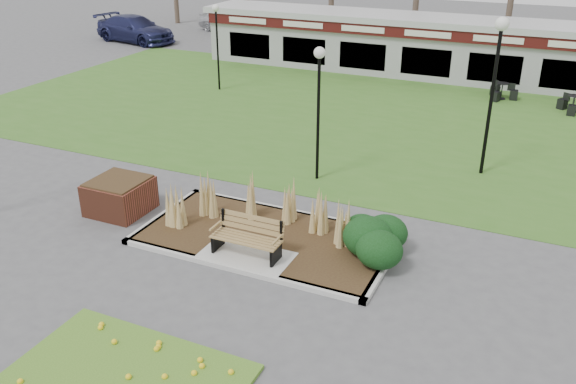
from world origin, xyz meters
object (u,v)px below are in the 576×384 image
at_px(brick_planter, 120,196).
at_px(bistro_set_b, 501,94).
at_px(park_bench, 248,236).
at_px(lamp_post_mid_right, 497,63).
at_px(car_black, 269,40).
at_px(lamp_post_far_left, 217,28).
at_px(bistro_set_c, 573,107).
at_px(car_silver, 228,20).
at_px(food_pavilion, 433,47).
at_px(car_blue, 135,29).
at_px(lamp_post_mid_left, 319,85).

relative_size(brick_planter, bistro_set_b, 1.13).
relative_size(park_bench, lamp_post_mid_right, 0.35).
distance_m(bistro_set_b, car_black, 14.14).
relative_size(brick_planter, lamp_post_far_left, 0.39).
bearing_deg(car_black, bistro_set_c, -87.89).
distance_m(bistro_set_c, car_silver, 24.62).
xyz_separation_m(lamp_post_far_left, bistro_set_b, (12.20, 3.80, -2.56)).
bearing_deg(park_bench, lamp_post_mid_right, 60.82).
bearing_deg(park_bench, lamp_post_far_left, 123.00).
xyz_separation_m(food_pavilion, lamp_post_mid_right, (4.29, -12.03, 2.07)).
bearing_deg(car_silver, lamp_post_far_left, -137.10).
bearing_deg(car_blue, bistro_set_c, -90.49).
bearing_deg(car_black, park_bench, -136.18).
height_order(bistro_set_c, car_blue, car_blue).
xyz_separation_m(lamp_post_far_left, car_silver, (-7.14, 13.44, -2.03)).
height_order(park_bench, food_pavilion, food_pavilion).
bearing_deg(bistro_set_c, car_silver, 154.90).
distance_m(brick_planter, lamp_post_mid_right, 11.53).
height_order(park_bench, brick_planter, park_bench).
height_order(park_bench, car_blue, car_blue).
distance_m(lamp_post_far_left, bistro_set_b, 13.03).
relative_size(lamp_post_mid_left, lamp_post_far_left, 1.06).
bearing_deg(car_black, food_pavilion, -78.13).
bearing_deg(park_bench, brick_planter, 170.31).
height_order(lamp_post_mid_left, bistro_set_b, lamp_post_mid_left).
height_order(lamp_post_far_left, bistro_set_b, lamp_post_far_left).
distance_m(bistro_set_b, bistro_set_c, 3.06).
height_order(lamp_post_mid_left, car_silver, lamp_post_mid_left).
bearing_deg(lamp_post_far_left, car_silver, 117.97).
distance_m(park_bench, car_blue, 28.24).
xyz_separation_m(park_bench, bistro_set_c, (6.74, 15.95, -0.33)).
distance_m(food_pavilion, lamp_post_mid_left, 14.68).
xyz_separation_m(lamp_post_mid_right, bistro_set_c, (2.45, 8.27, -3.29)).
relative_size(lamp_post_mid_left, bistro_set_b, 3.08).
bearing_deg(brick_planter, bistro_set_b, 62.89).
bearing_deg(lamp_post_mid_left, park_bench, -86.64).
distance_m(food_pavilion, bistro_set_c, 7.82).
distance_m(brick_planter, lamp_post_mid_left, 6.49).
distance_m(lamp_post_far_left, car_black, 8.31).
xyz_separation_m(park_bench, brick_planter, (-4.40, 0.75, -0.11)).
bearing_deg(car_black, car_blue, 109.88).
bearing_deg(car_blue, bistro_set_b, -89.87).
height_order(food_pavilion, lamp_post_mid_left, lamp_post_mid_left).
distance_m(lamp_post_mid_right, bistro_set_c, 9.23).
bearing_deg(lamp_post_mid_right, park_bench, -119.18).
bearing_deg(lamp_post_far_left, lamp_post_mid_right, -22.52).
bearing_deg(bistro_set_b, car_silver, 153.51).
bearing_deg(food_pavilion, bistro_set_b, -38.01).
distance_m(park_bench, bistro_set_b, 17.18).
xyz_separation_m(lamp_post_far_left, car_blue, (-10.74, 7.80, -2.00)).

